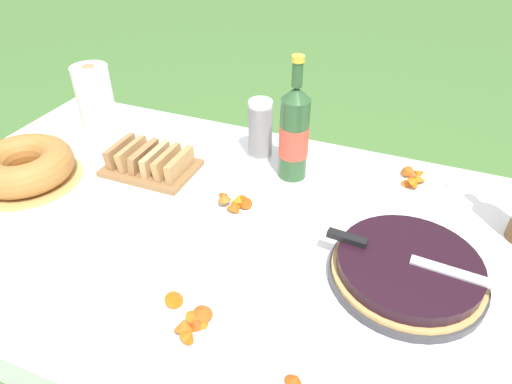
# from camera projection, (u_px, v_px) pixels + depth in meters

# --- Properties ---
(ground_plane) EXTENTS (16.00, 16.00, 0.00)m
(ground_plane) POSITION_uv_depth(u_px,v_px,m) (225.00, 376.00, 1.56)
(ground_plane) COLOR #4C7A38
(garden_table) EXTENTS (1.67, 0.99, 0.68)m
(garden_table) POSITION_uv_depth(u_px,v_px,m) (216.00, 241.00, 1.20)
(garden_table) COLOR brown
(garden_table) RESTS_ON ground_plane
(tablecloth) EXTENTS (1.68, 1.00, 0.10)m
(tablecloth) POSITION_uv_depth(u_px,v_px,m) (215.00, 227.00, 1.17)
(tablecloth) COLOR white
(tablecloth) RESTS_ON garden_table
(berry_tart) EXTENTS (0.34, 0.34, 0.06)m
(berry_tart) POSITION_uv_depth(u_px,v_px,m) (408.00, 270.00, 0.98)
(berry_tart) COLOR #38383D
(berry_tart) RESTS_ON tablecloth
(serving_knife) EXTENTS (0.38, 0.05, 0.01)m
(serving_knife) POSITION_uv_depth(u_px,v_px,m) (397.00, 254.00, 0.97)
(serving_knife) COLOR silver
(serving_knife) RESTS_ON berry_tart
(bundt_cake) EXTENTS (0.30, 0.30, 0.10)m
(bundt_cake) POSITION_uv_depth(u_px,v_px,m) (24.00, 166.00, 1.29)
(bundt_cake) COLOR tan
(bundt_cake) RESTS_ON tablecloth
(cup_stack) EXTENTS (0.07, 0.07, 0.19)m
(cup_stack) POSITION_uv_depth(u_px,v_px,m) (260.00, 130.00, 1.36)
(cup_stack) COLOR white
(cup_stack) RESTS_ON tablecloth
(cider_bottle_green) EXTENTS (0.08, 0.08, 0.36)m
(cider_bottle_green) POSITION_uv_depth(u_px,v_px,m) (294.00, 134.00, 1.26)
(cider_bottle_green) COLOR #2D562D
(cider_bottle_green) RESTS_ON tablecloth
(snack_plate_left) EXTENTS (0.23, 0.23, 0.06)m
(snack_plate_left) POSITION_uv_depth(u_px,v_px,m) (237.00, 206.00, 1.19)
(snack_plate_left) COLOR white
(snack_plate_left) RESTS_ON tablecloth
(snack_plate_right) EXTENTS (0.24, 0.24, 0.06)m
(snack_plate_right) POSITION_uv_depth(u_px,v_px,m) (194.00, 323.00, 0.89)
(snack_plate_right) COLOR white
(snack_plate_right) RESTS_ON tablecloth
(snack_plate_far) EXTENTS (0.23, 0.23, 0.06)m
(snack_plate_far) POSITION_uv_depth(u_px,v_px,m) (409.00, 183.00, 1.28)
(snack_plate_far) COLOR white
(snack_plate_far) RESTS_ON tablecloth
(paper_towel_roll) EXTENTS (0.11, 0.11, 0.26)m
(paper_towel_roll) POSITION_uv_depth(u_px,v_px,m) (97.00, 107.00, 1.41)
(paper_towel_roll) COLOR white
(paper_towel_roll) RESTS_ON tablecloth
(bread_board) EXTENTS (0.26, 0.18, 0.07)m
(bread_board) POSITION_uv_depth(u_px,v_px,m) (151.00, 162.00, 1.34)
(bread_board) COLOR olive
(bread_board) RESTS_ON tablecloth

